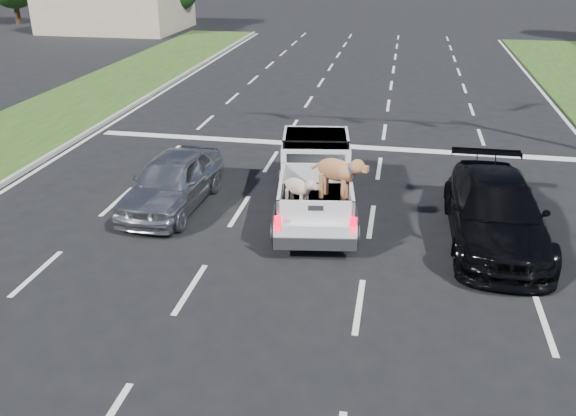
% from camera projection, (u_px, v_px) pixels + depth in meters
% --- Properties ---
extents(ground, '(160.00, 160.00, 0.00)m').
position_uv_depth(ground, '(273.00, 297.00, 12.35)').
color(ground, black).
rests_on(ground, ground).
extents(road_markings, '(17.75, 60.00, 0.01)m').
position_uv_depth(road_markings, '(318.00, 181.00, 18.24)').
color(road_markings, silver).
rests_on(road_markings, ground).
extents(curb_left, '(0.15, 60.00, 0.14)m').
position_uv_depth(curb_left, '(32.00, 166.00, 19.24)').
color(curb_left, gray).
rests_on(curb_left, ground).
extents(traffic_signal, '(9.11, 0.31, 7.00)m').
position_uv_depth(traffic_signal, '(572.00, 7.00, 18.65)').
color(traffic_signal, black).
rests_on(traffic_signal, ground).
extents(building_left, '(10.00, 8.00, 4.40)m').
position_uv_depth(building_left, '(116.00, 0.00, 47.15)').
color(building_left, tan).
rests_on(building_left, ground).
extents(pickup_truck, '(2.67, 5.42, 1.95)m').
position_uv_depth(pickup_truck, '(316.00, 179.00, 15.82)').
color(pickup_truck, black).
rests_on(pickup_truck, ground).
extents(silver_sedan, '(1.93, 4.37, 1.46)m').
position_uv_depth(silver_sedan, '(172.00, 181.00, 16.24)').
color(silver_sedan, '#A6A8AD').
rests_on(silver_sedan, ground).
extents(black_coupe, '(2.22, 5.31, 1.53)m').
position_uv_depth(black_coupe, '(496.00, 212.00, 14.34)').
color(black_coupe, black).
rests_on(black_coupe, ground).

